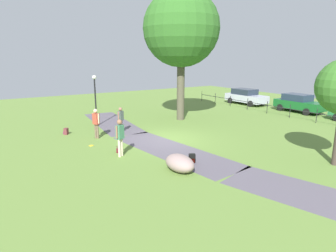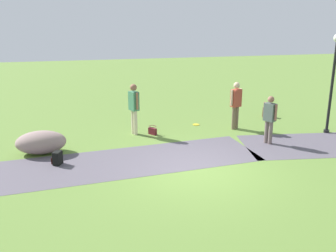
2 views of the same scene
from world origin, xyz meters
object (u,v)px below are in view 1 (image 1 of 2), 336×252
Objects in this scene: frisbee_on_grass at (91,146)px; parked_sedan_grey at (299,103)px; woman_with_handbag at (120,135)px; parked_coupe_black at (246,96)px; passerby_on_path at (96,121)px; spare_backpack_on_lawn at (66,131)px; handbag_on_grass at (119,150)px; backpack_by_boulder at (192,158)px; man_near_boulder at (121,118)px; lamp_post at (95,95)px; lawn_boulder at (180,163)px; large_shade_tree at (181,29)px.

parked_sedan_grey is at bearing 90.10° from frisbee_on_grass.
woman_with_handbag is 19.05m from parked_coupe_black.
passerby_on_path is 2.45m from spare_backpack_on_lawn.
handbag_on_grass is 1.50× the size of frisbee_on_grass.
backpack_by_boulder is (3.16, 2.22, 0.05)m from handbag_on_grass.
frisbee_on_grass is 18.53m from parked_sedan_grey.
passerby_on_path reaches higher than man_near_boulder.
backpack_by_boulder is (9.40, 1.20, -1.97)m from lamp_post.
lamp_post reaches higher than lawn_boulder.
lawn_boulder is 3.89× the size of spare_backpack_on_lawn.
lawn_boulder is 6.11× the size of frisbee_on_grass.
spare_backpack_on_lawn is 18.65m from parked_coupe_black.
frisbee_on_grass is at bearing -22.85° from lamp_post.
frisbee_on_grass is at bearing -148.61° from backpack_by_boulder.
lawn_boulder is 19.44m from parked_coupe_black.
backpack_by_boulder is 5.86m from frisbee_on_grass.
backpack_by_boulder and spare_backpack_on_lawn have the same top height.
man_near_boulder reaches higher than lawn_boulder.
parked_sedan_grey is (2.99, 10.49, -5.87)m from large_shade_tree.
man_near_boulder is at bearing -77.33° from large_shade_tree.
backpack_by_boulder reaches higher than handbag_on_grass.
lawn_boulder is at bearing -55.10° from parked_coupe_black.
lamp_post is 9.68m from backpack_by_boulder.
man_near_boulder is (1.23, -5.48, -5.75)m from large_shade_tree.
handbag_on_grass is (3.63, -1.70, -0.79)m from man_near_boulder.
man_near_boulder is (-4.26, 1.88, -0.14)m from woman_with_handbag.
lamp_post is 17.28m from parked_sedan_grey.
spare_backpack_on_lawn is 1.57× the size of frisbee_on_grass.
man_near_boulder is 1.84m from passerby_on_path.
man_near_boulder reaches higher than backpack_by_boulder.
passerby_on_path is 3.25m from handbag_on_grass.
frisbee_on_grass is at bearing -72.73° from parked_coupe_black.
man_near_boulder is at bearing 154.87° from handbag_on_grass.
parked_coupe_black is at bearing 103.82° from man_near_boulder.
lamp_post is 7.05m from woman_with_handbag.
passerby_on_path is at bearing -160.06° from backpack_by_boulder.
lawn_boulder is at bearing -62.96° from backpack_by_boulder.
woman_with_handbag is at bearing 14.93° from frisbee_on_grass.
spare_backpack_on_lawn is at bearing -164.53° from handbag_on_grass.
woman_with_handbag reaches higher than parked_coupe_black.
woman_with_handbag reaches higher than man_near_boulder.
spare_backpack_on_lawn is (-8.70, -2.54, -0.16)m from lawn_boulder.
large_shade_tree is 12.39m from parked_sedan_grey.
man_near_boulder is 4.09m from handbag_on_grass.
large_shade_tree is at bearing 124.09° from handbag_on_grass.
handbag_on_grass is 17.79m from parked_sedan_grey.
woman_with_handbag reaches higher than backpack_by_boulder.
woman_with_handbag reaches higher than frisbee_on_grass.
parked_coupe_black is at bearing 104.06° from passerby_on_path.
woman_with_handbag is at bearing -23.84° from man_near_boulder.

